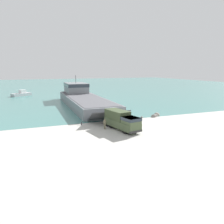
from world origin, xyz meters
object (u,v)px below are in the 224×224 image
object	(u,v)px
landing_craft	(83,98)
soldier_on_ramp	(105,123)
moored_boat_a	(22,94)
mooring_bollard	(81,123)
military_truck	(122,120)

from	to	relation	value
landing_craft	soldier_on_ramp	distance (m)	26.25
soldier_on_ramp	moored_boat_a	xyz separation A→B (m)	(-13.93, 53.18, -0.23)
landing_craft	soldier_on_ramp	world-z (taller)	landing_craft
landing_craft	mooring_bollard	size ratio (longest dim) A/B	58.50
mooring_bollard	landing_craft	bearing A→B (deg)	76.00
soldier_on_ramp	mooring_bollard	bearing A→B (deg)	-93.15
soldier_on_ramp	moored_boat_a	world-z (taller)	moored_boat_a
military_truck	moored_boat_a	distance (m)	56.80
moored_boat_a	military_truck	bearing A→B (deg)	162.70
soldier_on_ramp	mooring_bollard	world-z (taller)	soldier_on_ramp
soldier_on_ramp	moored_boat_a	distance (m)	54.98
military_truck	moored_boat_a	bearing A→B (deg)	-174.93
military_truck	soldier_on_ramp	size ratio (longest dim) A/B	4.70
soldier_on_ramp	mooring_bollard	xyz separation A→B (m)	(-3.04, 3.94, -0.61)
landing_craft	military_truck	bearing A→B (deg)	-89.29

